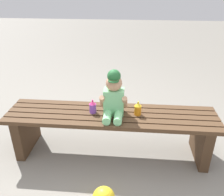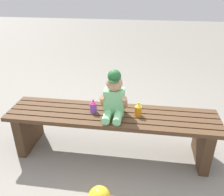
{
  "view_description": "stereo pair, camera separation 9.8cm",
  "coord_description": "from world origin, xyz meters",
  "px_view_note": "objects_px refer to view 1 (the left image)",
  "views": [
    {
      "loc": [
        0.16,
        -1.77,
        1.48
      ],
      "look_at": [
        0.01,
        -0.05,
        0.6
      ],
      "focal_mm": 37.94,
      "sensor_mm": 36.0,
      "label": 1
    },
    {
      "loc": [
        0.26,
        -1.76,
        1.48
      ],
      "look_at": [
        0.01,
        -0.05,
        0.6
      ],
      "focal_mm": 37.94,
      "sensor_mm": 36.0,
      "label": 2
    }
  ],
  "objects_px": {
    "park_bench": "(111,126)",
    "child_figure": "(114,96)",
    "sippy_cup_right": "(138,109)",
    "sippy_cup_left": "(93,107)"
  },
  "relations": [
    {
      "from": "park_bench",
      "to": "child_figure",
      "type": "height_order",
      "value": "child_figure"
    },
    {
      "from": "child_figure",
      "to": "sippy_cup_left",
      "type": "bearing_deg",
      "value": 174.64
    },
    {
      "from": "park_bench",
      "to": "sippy_cup_right",
      "type": "xyz_separation_m",
      "value": [
        0.23,
        0.01,
        0.18
      ]
    },
    {
      "from": "park_bench",
      "to": "sippy_cup_right",
      "type": "distance_m",
      "value": 0.29
    },
    {
      "from": "park_bench",
      "to": "sippy_cup_left",
      "type": "bearing_deg",
      "value": 176.89
    },
    {
      "from": "park_bench",
      "to": "sippy_cup_right",
      "type": "bearing_deg",
      "value": 2.22
    },
    {
      "from": "park_bench",
      "to": "child_figure",
      "type": "xyz_separation_m",
      "value": [
        0.02,
        -0.01,
        0.3
      ]
    },
    {
      "from": "sippy_cup_right",
      "to": "park_bench",
      "type": "bearing_deg",
      "value": -177.78
    },
    {
      "from": "sippy_cup_left",
      "to": "sippy_cup_right",
      "type": "distance_m",
      "value": 0.39
    },
    {
      "from": "child_figure",
      "to": "sippy_cup_left",
      "type": "height_order",
      "value": "child_figure"
    }
  ]
}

